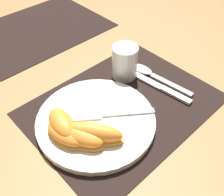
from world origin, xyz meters
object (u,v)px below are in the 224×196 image
object	(u,v)px
knife	(157,85)
citrus_wedge_1	(67,135)
plate	(95,120)
juice_glass	(125,63)
citrus_wedge_3	(93,133)
spoon	(149,73)
fork	(105,114)
citrus_wedge_0	(62,125)
citrus_wedge_2	(80,136)

from	to	relation	value
knife	citrus_wedge_1	size ratio (longest dim) A/B	2.03
plate	juice_glass	distance (m)	0.19
citrus_wedge_3	knife	bearing A→B (deg)	6.12
spoon	fork	world-z (taller)	fork
juice_glass	knife	size ratio (longest dim) A/B	0.42
juice_glass	citrus_wedge_3	distance (m)	0.24
juice_glass	fork	distance (m)	0.17
knife	citrus_wedge_3	world-z (taller)	citrus_wedge_3
plate	spoon	world-z (taller)	plate
spoon	citrus_wedge_1	distance (m)	0.31
knife	citrus_wedge_0	distance (m)	0.28
juice_glass	citrus_wedge_1	distance (m)	0.27
plate	citrus_wedge_1	size ratio (longest dim) A/B	2.58
citrus_wedge_0	juice_glass	bearing A→B (deg)	13.06
plate	citrus_wedge_2	xyz separation A→B (m)	(-0.06, -0.03, 0.02)
plate	fork	world-z (taller)	fork
juice_glass	fork	world-z (taller)	juice_glass
spoon	citrus_wedge_2	distance (m)	0.29
fork	citrus_wedge_0	xyz separation A→B (m)	(-0.10, 0.03, 0.02)
juice_glass	knife	world-z (taller)	juice_glass
spoon	citrus_wedge_0	size ratio (longest dim) A/B	1.86
citrus_wedge_2	spoon	bearing A→B (deg)	11.20
juice_glass	citrus_wedge_1	world-z (taller)	juice_glass
citrus_wedge_2	citrus_wedge_3	bearing A→B (deg)	-34.04
knife	fork	size ratio (longest dim) A/B	1.26
spoon	juice_glass	bearing A→B (deg)	139.31
juice_glass	spoon	size ratio (longest dim) A/B	0.47
citrus_wedge_1	citrus_wedge_2	distance (m)	0.03
knife	plate	bearing A→B (deg)	175.55
plate	spoon	xyz separation A→B (m)	(0.22, 0.03, -0.00)
citrus_wedge_0	knife	bearing A→B (deg)	-7.13
citrus_wedge_2	citrus_wedge_1	bearing A→B (deg)	132.48
citrus_wedge_2	juice_glass	bearing A→B (deg)	23.80
plate	juice_glass	world-z (taller)	juice_glass
fork	citrus_wedge_0	bearing A→B (deg)	163.41
juice_glass	citrus_wedge_3	world-z (taller)	juice_glass
citrus_wedge_0	citrus_wedge_3	xyz separation A→B (m)	(0.03, -0.06, -0.00)
juice_glass	citrus_wedge_2	xyz separation A→B (m)	(-0.23, -0.10, -0.01)
citrus_wedge_0	plate	bearing A→B (deg)	-14.18
citrus_wedge_1	citrus_wedge_2	world-z (taller)	citrus_wedge_2
knife	fork	xyz separation A→B (m)	(-0.18, 0.01, 0.02)
juice_glass	citrus_wedge_0	size ratio (longest dim) A/B	0.88
fork	spoon	bearing A→B (deg)	11.07
knife	fork	bearing A→B (deg)	178.15
plate	citrus_wedge_0	world-z (taller)	citrus_wedge_0
plate	knife	size ratio (longest dim) A/B	1.27
citrus_wedge_0	citrus_wedge_2	distance (m)	0.05
fork	citrus_wedge_1	world-z (taller)	citrus_wedge_1
fork	juice_glass	bearing A→B (deg)	29.93
spoon	citrus_wedge_0	xyz separation A→B (m)	(-0.30, -0.01, 0.03)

